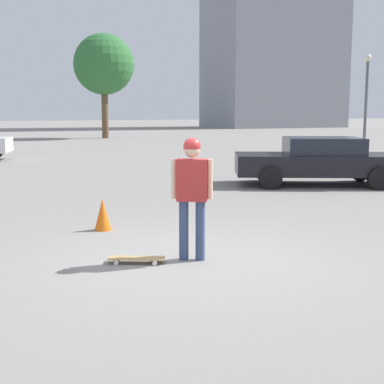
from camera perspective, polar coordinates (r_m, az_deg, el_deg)
ground_plane at (r=7.47m, az=0.00°, el=-7.23°), size 220.00×220.00×0.00m
person at (r=7.26m, az=0.00°, el=0.63°), size 0.36×0.51×1.69m
skateboard at (r=7.34m, az=-5.94°, el=-7.08°), size 0.50×0.78×0.08m
car_parked_near at (r=15.24m, az=13.43°, el=3.31°), size 3.49×4.89×1.32m
tree_distant at (r=41.23m, az=-9.39°, el=13.25°), size 4.49×4.49×7.71m
traffic_cone at (r=9.35m, az=-9.51°, el=-2.37°), size 0.29×0.29×0.55m
lamp_post at (r=23.33m, az=18.09°, el=9.62°), size 0.28×0.28×4.31m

